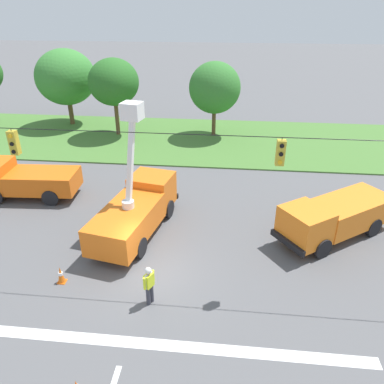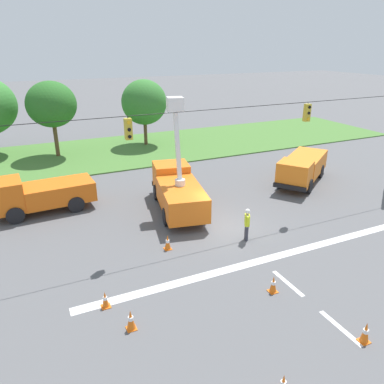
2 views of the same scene
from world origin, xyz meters
name	(u,v)px [view 1 (image 1 of 2)]	position (x,y,z in m)	size (l,w,h in m)	color
ground_plane	(149,273)	(0.00, 0.00, 0.00)	(200.00, 200.00, 0.00)	#565659
grass_verge	(191,139)	(0.00, 18.00, 0.05)	(56.00, 12.00, 0.10)	#477533
lane_markings	(115,379)	(0.00, -5.32, 0.00)	(17.60, 15.25, 0.01)	silver
signal_gantry	(144,189)	(0.02, 0.00, 4.25)	(26.20, 0.33, 7.20)	slate
tree_west	(66,77)	(-12.03, 21.23, 4.53)	(5.45, 5.75, 7.06)	brown
tree_centre	(114,82)	(-6.68, 18.62, 4.70)	(4.27, 4.51, 6.69)	brown
tree_east	(215,88)	(1.90, 19.24, 4.28)	(4.39, 4.39, 6.45)	brown
utility_truck_bucket_lift	(136,208)	(-1.28, 3.37, 1.38)	(3.61, 7.05, 6.79)	orange
utility_truck_support_near	(25,179)	(-9.00, 6.50, 1.17)	(6.09, 2.61, 2.29)	orange
utility_truck_support_far	(335,216)	(8.85, 3.93, 1.19)	(6.58, 5.61, 2.14)	orange
road_worker	(149,283)	(0.44, -1.80, 1.00)	(0.40, 0.59, 1.77)	#383842
traffic_cone_far_left	(61,275)	(-3.65, -0.98, 0.40)	(0.36, 0.36, 0.80)	orange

